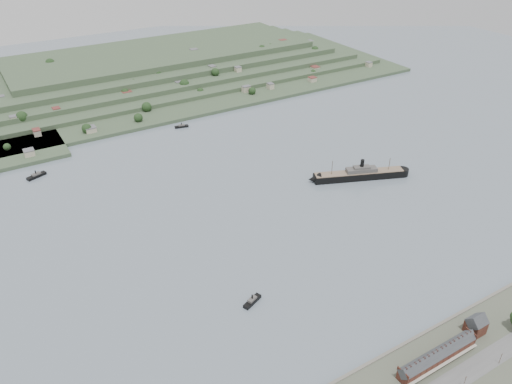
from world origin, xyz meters
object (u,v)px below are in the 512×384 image
terrace_row (437,356)px  gabled_building (476,325)px  steamship (357,175)px  tugboat (252,301)px

terrace_row → gabled_building: gabled_building is taller
terrace_row → steamship: 215.26m
steamship → tugboat: (-168.00, -91.74, -2.69)m
tugboat → gabled_building: bearing=-42.4°
steamship → tugboat: bearing=-151.4°
gabled_building → steamship: 196.16m
steamship → tugboat: 191.44m
terrace_row → gabled_building: (37.50, 4.02, 1.34)m
terrace_row → tugboat: (-64.38, 96.92, -5.19)m
gabled_building → steamship: steamship is taller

